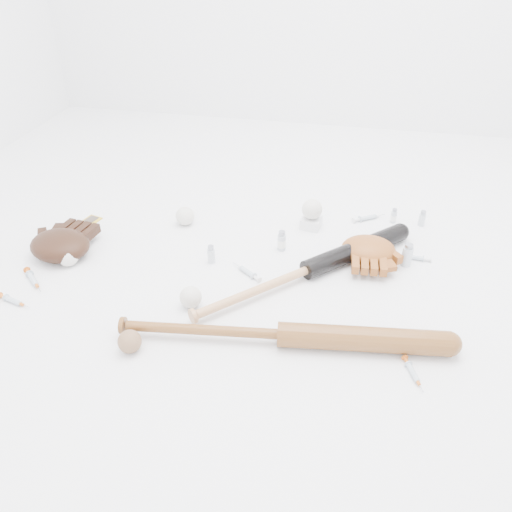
% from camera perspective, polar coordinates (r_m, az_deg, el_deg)
% --- Properties ---
extents(bat_dark, '(0.70, 0.70, 0.07)m').
position_cam_1_polar(bat_dark, '(1.68, 5.96, -1.55)').
color(bat_dark, black).
rests_on(bat_dark, ground).
extents(bat_wood, '(0.99, 0.19, 0.07)m').
position_cam_1_polar(bat_wood, '(1.43, 2.91, -8.93)').
color(bat_wood, brown).
rests_on(bat_wood, ground).
extents(glove_dark, '(0.29, 0.29, 0.09)m').
position_cam_1_polar(glove_dark, '(1.91, -21.50, 1.18)').
color(glove_dark, black).
rests_on(glove_dark, ground).
extents(glove_tan, '(0.24, 0.24, 0.08)m').
position_cam_1_polar(glove_tan, '(1.80, 12.73, 0.73)').
color(glove_tan, brown).
rests_on(glove_tan, ground).
extents(trading_card, '(0.08, 0.10, 0.00)m').
position_cam_1_polar(trading_card, '(2.11, -18.44, 3.79)').
color(trading_card, gold).
rests_on(trading_card, ground).
extents(pedestal, '(0.08, 0.08, 0.04)m').
position_cam_1_polar(pedestal, '(1.97, 6.32, 3.82)').
color(pedestal, white).
rests_on(pedestal, ground).
extents(baseball_on_pedestal, '(0.08, 0.08, 0.08)m').
position_cam_1_polar(baseball_on_pedestal, '(1.94, 6.44, 5.33)').
color(baseball_on_pedestal, silver).
rests_on(baseball_on_pedestal, pedestal).
extents(baseball_left, '(0.07, 0.07, 0.07)m').
position_cam_1_polar(baseball_left, '(1.85, -20.70, -0.02)').
color(baseball_left, silver).
rests_on(baseball_left, ground).
extents(baseball_upper, '(0.07, 0.07, 0.07)m').
position_cam_1_polar(baseball_upper, '(1.99, -8.12, 4.54)').
color(baseball_upper, silver).
rests_on(baseball_upper, ground).
extents(baseball_mid, '(0.07, 0.07, 0.07)m').
position_cam_1_polar(baseball_mid, '(1.57, -7.48, -4.68)').
color(baseball_mid, silver).
rests_on(baseball_mid, ground).
extents(baseball_aged, '(0.07, 0.07, 0.07)m').
position_cam_1_polar(baseball_aged, '(1.46, -14.24, -9.45)').
color(baseball_aged, brown).
rests_on(baseball_aged, ground).
extents(syringe_0, '(0.14, 0.13, 0.02)m').
position_cam_1_polar(syringe_0, '(1.83, -24.14, -2.46)').
color(syringe_0, '#ADBCC6').
rests_on(syringe_0, ground).
extents(syringe_1, '(0.14, 0.11, 0.02)m').
position_cam_1_polar(syringe_1, '(1.71, -0.99, -1.84)').
color(syringe_1, '#ADBCC6').
rests_on(syringe_1, ground).
extents(syringe_2, '(0.15, 0.11, 0.02)m').
position_cam_1_polar(syringe_2, '(2.06, 12.66, 4.29)').
color(syringe_2, '#ADBCC6').
rests_on(syringe_2, ground).
extents(syringe_3, '(0.07, 0.13, 0.02)m').
position_cam_1_polar(syringe_3, '(1.43, 17.50, -12.62)').
color(syringe_3, '#ADBCC6').
rests_on(syringe_3, ground).
extents(syringe_4, '(0.14, 0.03, 0.02)m').
position_cam_1_polar(syringe_4, '(1.86, 17.60, -0.16)').
color(syringe_4, '#ADBCC6').
rests_on(syringe_4, ground).
extents(syringe_5, '(0.15, 0.06, 0.02)m').
position_cam_1_polar(syringe_5, '(1.76, -26.00, -4.62)').
color(syringe_5, '#ADBCC6').
rests_on(syringe_5, ground).
extents(vial_0, '(0.02, 0.02, 0.06)m').
position_cam_1_polar(vial_0, '(2.06, 15.47, 4.47)').
color(vial_0, silver).
rests_on(vial_0, ground).
extents(vial_1, '(0.03, 0.03, 0.06)m').
position_cam_1_polar(vial_1, '(2.07, 18.46, 4.12)').
color(vial_1, silver).
rests_on(vial_1, ground).
extents(vial_2, '(0.03, 0.03, 0.08)m').
position_cam_1_polar(vial_2, '(1.81, 2.95, 1.78)').
color(vial_2, silver).
rests_on(vial_2, ground).
extents(vial_3, '(0.04, 0.04, 0.09)m').
position_cam_1_polar(vial_3, '(1.81, 16.90, 0.14)').
color(vial_3, silver).
rests_on(vial_3, ground).
extents(vial_4, '(0.03, 0.03, 0.07)m').
position_cam_1_polar(vial_4, '(1.76, -5.15, 0.22)').
color(vial_4, silver).
rests_on(vial_4, ground).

